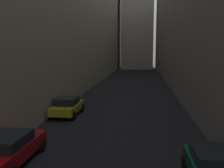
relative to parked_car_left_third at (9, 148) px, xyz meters
name	(u,v)px	position (x,y,z in m)	size (l,w,h in m)	color
ground_plane	(132,83)	(4.40, 30.19, -0.76)	(264.00, 264.00, 0.00)	black
building_block_left	(67,9)	(-7.05, 32.19, 11.68)	(11.90, 108.00, 24.87)	gray
building_block_right	(204,18)	(15.77, 32.19, 9.80)	(11.73, 108.00, 21.11)	slate
parked_car_left_third	(9,148)	(0.00, 0.00, 0.00)	(2.03, 4.37, 1.44)	maroon
parked_car_left_far	(67,106)	(0.00, 8.82, 0.01)	(2.03, 3.95, 1.48)	#A59919
parked_car_right_third	(214,168)	(8.80, -0.85, 0.00)	(1.91, 3.97, 1.45)	#05472D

